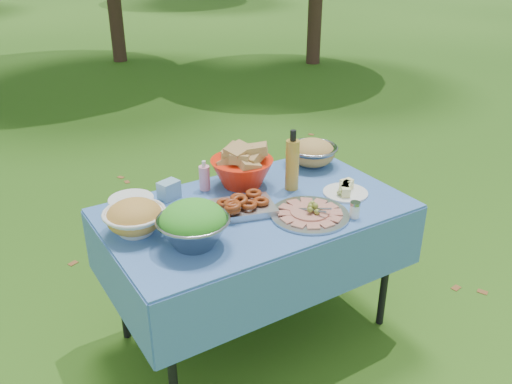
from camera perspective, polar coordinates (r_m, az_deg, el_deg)
ground at (r=3.08m, az=-0.05°, el=-14.21°), size 80.00×80.00×0.00m
picnic_table at (r=2.85m, az=-0.06°, el=-8.38°), size 1.46×0.86×0.76m
salad_bowl at (r=2.31m, az=-6.62°, el=-3.39°), size 0.37×0.37×0.20m
pasta_bowl_white at (r=2.46m, az=-12.65°, el=-2.57°), size 0.35×0.35×0.15m
plate_stack at (r=2.70m, az=-12.98°, el=-1.14°), size 0.26×0.26×0.05m
wipes_box at (r=2.75m, az=-9.14°, el=0.22°), size 0.12×0.10×0.09m
sanitizer_bottle at (r=2.81m, az=-5.46°, el=1.76°), size 0.06×0.06×0.16m
bread_bowl at (r=2.84m, az=-1.49°, el=2.79°), size 0.39×0.39×0.22m
pasta_bowl_steel at (r=3.12m, az=5.95°, el=4.20°), size 0.29×0.29×0.15m
fried_tray at (r=2.60m, az=-1.44°, el=-1.37°), size 0.35×0.29×0.07m
charcuterie_platter at (r=2.56m, az=5.71°, el=-1.67°), size 0.46×0.46×0.09m
oil_bottle at (r=2.78m, az=3.85°, el=3.38°), size 0.08×0.08×0.32m
cheese_plate at (r=2.81m, az=9.43°, el=0.40°), size 0.24×0.24×0.06m
shaker at (r=2.58m, az=10.35°, el=-1.84°), size 0.05×0.05×0.08m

